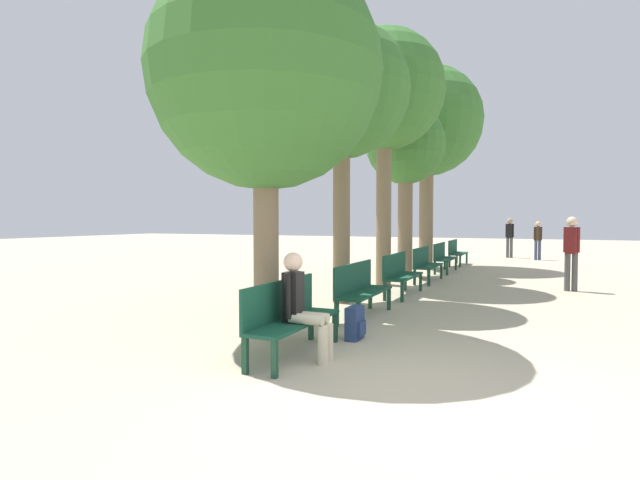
{
  "coord_description": "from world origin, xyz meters",
  "views": [
    {
      "loc": [
        1.09,
        -4.72,
        1.65
      ],
      "look_at": [
        -2.71,
        3.86,
        1.26
      ],
      "focal_mm": 28.0,
      "sensor_mm": 36.0,
      "label": 1
    }
  ],
  "objects_px": {
    "tree_row_2": "(384,92)",
    "tree_row_4": "(427,122)",
    "person_seated": "(302,303)",
    "backpack": "(355,323)",
    "bench_row_4": "(443,255)",
    "pedestrian_mid": "(510,235)",
    "pedestrian_far": "(538,238)",
    "bench_row_5": "(456,251)",
    "bench_row_0": "(288,313)",
    "tree_row_3": "(406,148)",
    "pedestrian_near": "(571,249)",
    "bench_row_2": "(400,272)",
    "bench_row_1": "(360,286)",
    "tree_row_1": "(342,92)",
    "tree_row_0": "(265,74)",
    "bench_row_3": "(425,262)"
  },
  "relations": [
    {
      "from": "bench_row_0",
      "to": "tree_row_4",
      "type": "height_order",
      "value": "tree_row_4"
    },
    {
      "from": "pedestrian_far",
      "to": "pedestrian_near",
      "type": "bearing_deg",
      "value": -85.32
    },
    {
      "from": "bench_row_1",
      "to": "bench_row_2",
      "type": "xyz_separation_m",
      "value": [
        0.0,
        2.6,
        0.0
      ]
    },
    {
      "from": "tree_row_0",
      "to": "tree_row_4",
      "type": "height_order",
      "value": "tree_row_4"
    },
    {
      "from": "bench_row_1",
      "to": "bench_row_5",
      "type": "relative_size",
      "value": 1.0
    },
    {
      "from": "bench_row_0",
      "to": "tree_row_0",
      "type": "height_order",
      "value": "tree_row_0"
    },
    {
      "from": "pedestrian_near",
      "to": "person_seated",
      "type": "bearing_deg",
      "value": -112.99
    },
    {
      "from": "pedestrian_far",
      "to": "tree_row_3",
      "type": "bearing_deg",
      "value": -114.54
    },
    {
      "from": "bench_row_1",
      "to": "tree_row_3",
      "type": "xyz_separation_m",
      "value": [
        -0.83,
        6.32,
        3.18
      ]
    },
    {
      "from": "bench_row_0",
      "to": "tree_row_1",
      "type": "height_order",
      "value": "tree_row_1"
    },
    {
      "from": "bench_row_5",
      "to": "tree_row_3",
      "type": "xyz_separation_m",
      "value": [
        -0.83,
        -4.07,
        3.18
      ]
    },
    {
      "from": "bench_row_4",
      "to": "pedestrian_far",
      "type": "xyz_separation_m",
      "value": [
        2.67,
        6.2,
        0.38
      ]
    },
    {
      "from": "bench_row_2",
      "to": "tree_row_0",
      "type": "relative_size",
      "value": 0.32
    },
    {
      "from": "tree_row_3",
      "to": "pedestrian_near",
      "type": "relative_size",
      "value": 2.89
    },
    {
      "from": "backpack",
      "to": "pedestrian_mid",
      "type": "height_order",
      "value": "pedestrian_mid"
    },
    {
      "from": "bench_row_1",
      "to": "pedestrian_far",
      "type": "distance_m",
      "value": 14.25
    },
    {
      "from": "bench_row_1",
      "to": "tree_row_1",
      "type": "height_order",
      "value": "tree_row_1"
    },
    {
      "from": "tree_row_2",
      "to": "backpack",
      "type": "relative_size",
      "value": 14.09
    },
    {
      "from": "bench_row_0",
      "to": "tree_row_4",
      "type": "distance_m",
      "value": 12.61
    },
    {
      "from": "bench_row_4",
      "to": "tree_row_0",
      "type": "xyz_separation_m",
      "value": [
        -0.83,
        -9.48,
        3.18
      ]
    },
    {
      "from": "bench_row_0",
      "to": "pedestrian_near",
      "type": "relative_size",
      "value": 1.02
    },
    {
      "from": "tree_row_4",
      "to": "pedestrian_mid",
      "type": "relative_size",
      "value": 4.07
    },
    {
      "from": "person_seated",
      "to": "backpack",
      "type": "distance_m",
      "value": 1.29
    },
    {
      "from": "person_seated",
      "to": "pedestrian_far",
      "type": "relative_size",
      "value": 0.81
    },
    {
      "from": "bench_row_1",
      "to": "person_seated",
      "type": "xyz_separation_m",
      "value": [
        0.23,
        -2.69,
        0.15
      ]
    },
    {
      "from": "tree_row_3",
      "to": "pedestrian_near",
      "type": "distance_m",
      "value": 5.26
    },
    {
      "from": "backpack",
      "to": "pedestrian_far",
      "type": "distance_m",
      "value": 15.67
    },
    {
      "from": "pedestrian_near",
      "to": "tree_row_0",
      "type": "bearing_deg",
      "value": -123.13
    },
    {
      "from": "bench_row_2",
      "to": "bench_row_5",
      "type": "relative_size",
      "value": 1.0
    },
    {
      "from": "pedestrian_far",
      "to": "tree_row_2",
      "type": "bearing_deg",
      "value": -109.6
    },
    {
      "from": "bench_row_5",
      "to": "backpack",
      "type": "relative_size",
      "value": 3.88
    },
    {
      "from": "bench_row_0",
      "to": "tree_row_1",
      "type": "bearing_deg",
      "value": 102.1
    },
    {
      "from": "bench_row_0",
      "to": "bench_row_1",
      "type": "xyz_separation_m",
      "value": [
        0.0,
        2.6,
        0.0
      ]
    },
    {
      "from": "bench_row_1",
      "to": "pedestrian_near",
      "type": "bearing_deg",
      "value": 54.67
    },
    {
      "from": "bench_row_3",
      "to": "backpack",
      "type": "bearing_deg",
      "value": -86.02
    },
    {
      "from": "pedestrian_near",
      "to": "pedestrian_far",
      "type": "relative_size",
      "value": 1.09
    },
    {
      "from": "bench_row_4",
      "to": "pedestrian_mid",
      "type": "relative_size",
      "value": 1.04
    },
    {
      "from": "bench_row_2",
      "to": "backpack",
      "type": "bearing_deg",
      "value": -83.53
    },
    {
      "from": "pedestrian_near",
      "to": "bench_row_2",
      "type": "bearing_deg",
      "value": -146.87
    },
    {
      "from": "bench_row_4",
      "to": "person_seated",
      "type": "distance_m",
      "value": 10.49
    },
    {
      "from": "person_seated",
      "to": "pedestrian_near",
      "type": "relative_size",
      "value": 0.74
    },
    {
      "from": "tree_row_2",
      "to": "bench_row_3",
      "type": "bearing_deg",
      "value": 51.42
    },
    {
      "from": "tree_row_3",
      "to": "bench_row_5",
      "type": "bearing_deg",
      "value": 78.48
    },
    {
      "from": "bench_row_0",
      "to": "backpack",
      "type": "xyz_separation_m",
      "value": [
        0.47,
        1.09,
        -0.3
      ]
    },
    {
      "from": "tree_row_0",
      "to": "tree_row_4",
      "type": "bearing_deg",
      "value": 90.0
    },
    {
      "from": "tree_row_1",
      "to": "pedestrian_mid",
      "type": "height_order",
      "value": "tree_row_1"
    },
    {
      "from": "person_seated",
      "to": "backpack",
      "type": "xyz_separation_m",
      "value": [
        0.23,
        1.19,
        -0.45
      ]
    },
    {
      "from": "bench_row_4",
      "to": "tree_row_3",
      "type": "bearing_deg",
      "value": -119.41
    },
    {
      "from": "tree_row_2",
      "to": "tree_row_4",
      "type": "xyz_separation_m",
      "value": [
        0.0,
        5.04,
        0.14
      ]
    },
    {
      "from": "bench_row_2",
      "to": "bench_row_4",
      "type": "distance_m",
      "value": 5.19
    }
  ]
}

